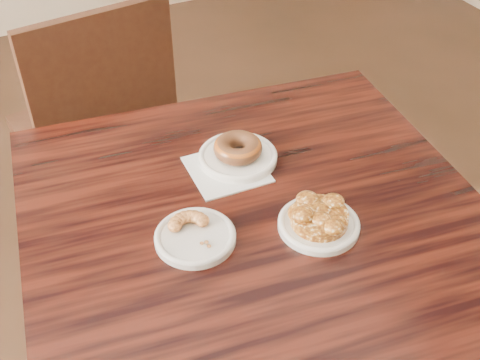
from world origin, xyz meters
name	(u,v)px	position (x,y,z in m)	size (l,w,h in m)	color
cafe_table	(255,338)	(0.14, -0.09, 0.38)	(0.84, 0.84, 0.75)	black
chair_far	(92,132)	(0.00, 0.74, 0.45)	(0.44, 0.44, 0.90)	black
napkin	(227,169)	(0.14, 0.05, 0.75)	(0.15, 0.15, 0.00)	white
plate_donut	(238,157)	(0.17, 0.07, 0.76)	(0.16, 0.16, 0.01)	white
plate_cruller	(195,238)	(0.01, -0.10, 0.76)	(0.14, 0.14, 0.01)	silver
plate_fritter	(319,225)	(0.22, -0.16, 0.76)	(0.15, 0.15, 0.01)	white
glazed_donut	(238,148)	(0.17, 0.07, 0.78)	(0.10, 0.10, 0.03)	#8D4214
apple_fritter	(320,215)	(0.22, -0.16, 0.78)	(0.15, 0.15, 0.03)	#451F07
cruller_fragment	(195,230)	(0.01, -0.10, 0.77)	(0.09, 0.09, 0.02)	brown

